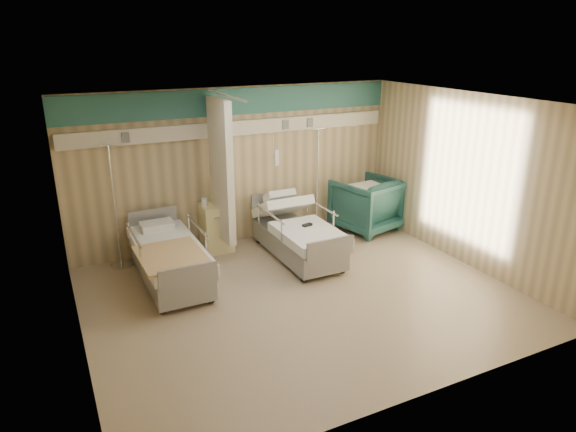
{
  "coord_description": "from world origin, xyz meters",
  "views": [
    {
      "loc": [
        -3.14,
        -5.92,
        3.62
      ],
      "look_at": [
        0.07,
        0.6,
        1.05
      ],
      "focal_mm": 32.0,
      "sensor_mm": 36.0,
      "label": 1
    }
  ],
  "objects_px": {
    "bed_right": "(298,240)",
    "visitor_armchair": "(367,204)",
    "iv_stand_right": "(317,214)",
    "bedside_cabinet": "(216,228)",
    "bed_left": "(170,264)",
    "iv_stand_left": "(119,242)"
  },
  "relations": [
    {
      "from": "iv_stand_right",
      "to": "bed_right",
      "type": "bearing_deg",
      "value": -135.89
    },
    {
      "from": "iv_stand_right",
      "to": "iv_stand_left",
      "type": "relative_size",
      "value": 1.0
    },
    {
      "from": "iv_stand_left",
      "to": "visitor_armchair",
      "type": "bearing_deg",
      "value": -4.71
    },
    {
      "from": "bedside_cabinet",
      "to": "iv_stand_right",
      "type": "distance_m",
      "value": 1.95
    },
    {
      "from": "bed_right",
      "to": "visitor_armchair",
      "type": "distance_m",
      "value": 1.92
    },
    {
      "from": "bed_left",
      "to": "iv_stand_left",
      "type": "xyz_separation_m",
      "value": [
        -0.59,
        0.98,
        0.1
      ]
    },
    {
      "from": "bedside_cabinet",
      "to": "visitor_armchair",
      "type": "height_order",
      "value": "visitor_armchair"
    },
    {
      "from": "bed_right",
      "to": "bedside_cabinet",
      "type": "distance_m",
      "value": 1.46
    },
    {
      "from": "bed_right",
      "to": "iv_stand_right",
      "type": "relative_size",
      "value": 1.05
    },
    {
      "from": "bed_left",
      "to": "iv_stand_left",
      "type": "height_order",
      "value": "iv_stand_left"
    },
    {
      "from": "bed_left",
      "to": "visitor_armchair",
      "type": "distance_m",
      "value": 4.06
    },
    {
      "from": "bed_right",
      "to": "iv_stand_right",
      "type": "xyz_separation_m",
      "value": [
        0.79,
        0.77,
        0.11
      ]
    },
    {
      "from": "bedside_cabinet",
      "to": "iv_stand_right",
      "type": "bearing_deg",
      "value": -3.83
    },
    {
      "from": "visitor_armchair",
      "to": "iv_stand_right",
      "type": "bearing_deg",
      "value": -23.02
    },
    {
      "from": "bed_left",
      "to": "visitor_armchair",
      "type": "height_order",
      "value": "visitor_armchair"
    },
    {
      "from": "bedside_cabinet",
      "to": "iv_stand_right",
      "type": "height_order",
      "value": "iv_stand_right"
    },
    {
      "from": "bed_right",
      "to": "iv_stand_right",
      "type": "bearing_deg",
      "value": 44.11
    },
    {
      "from": "visitor_armchair",
      "to": "iv_stand_left",
      "type": "xyz_separation_m",
      "value": [
        -4.61,
        0.38,
        -0.1
      ]
    },
    {
      "from": "bed_right",
      "to": "iv_stand_right",
      "type": "height_order",
      "value": "iv_stand_right"
    },
    {
      "from": "visitor_armchair",
      "to": "iv_stand_left",
      "type": "relative_size",
      "value": 0.55
    },
    {
      "from": "bedside_cabinet",
      "to": "iv_stand_right",
      "type": "xyz_separation_m",
      "value": [
        1.94,
        -0.13,
        -0.0
      ]
    },
    {
      "from": "bed_right",
      "to": "bed_left",
      "type": "relative_size",
      "value": 1.0
    }
  ]
}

